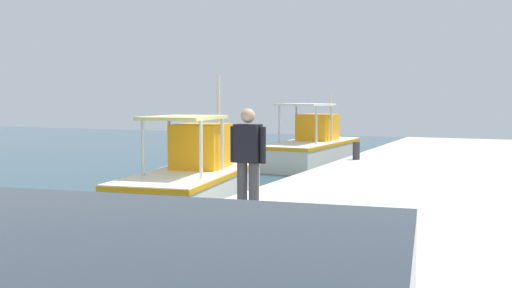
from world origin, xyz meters
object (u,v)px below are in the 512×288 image
at_px(fishing_boat_second, 193,177).
at_px(fishing_boat_third, 312,148).
at_px(fisherman_standing, 248,159).
at_px(mooring_bollard_third, 356,151).

bearing_deg(fishing_boat_second, fishing_boat_third, 0.10).
xyz_separation_m(fishing_boat_third, fisherman_standing, (-13.86, -3.77, 1.04)).
height_order(fishing_boat_third, fisherman_standing, fishing_boat_third).
bearing_deg(fishing_boat_second, mooring_bollard_third, -32.10).
relative_size(fishing_boat_second, fishing_boat_third, 0.93).
xyz_separation_m(fishing_boat_second, fisherman_standing, (-4.63, -3.75, 1.08)).
xyz_separation_m(fisherman_standing, mooring_bollard_third, (9.39, 0.77, -0.67)).
relative_size(fishing_boat_third, mooring_bollard_third, 11.57).
bearing_deg(mooring_bollard_third, fisherman_standing, -175.32).
height_order(fishing_boat_second, fishing_boat_third, fishing_boat_second).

